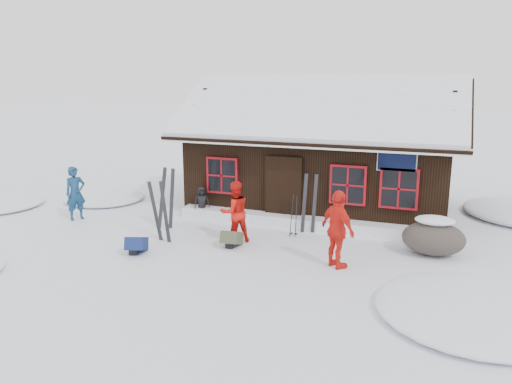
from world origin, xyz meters
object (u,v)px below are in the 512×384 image
at_px(skier_teal, 76,193).
at_px(boulder, 434,237).
at_px(backpack_olive, 232,241).
at_px(ski_poles, 294,217).
at_px(skier_orange_right, 338,230).
at_px(backpack_blue, 137,247).
at_px(skier_crouched, 202,202).
at_px(ski_pair_left, 167,199).
at_px(skier_orange_left, 235,212).

distance_m(skier_teal, boulder, 10.48).
bearing_deg(backpack_olive, ski_poles, 43.27).
bearing_deg(skier_orange_right, backpack_blue, 49.07).
distance_m(skier_orange_right, backpack_blue, 5.04).
bearing_deg(boulder, skier_teal, -176.94).
xyz_separation_m(skier_teal, skier_orange_right, (8.38, -1.14, 0.09)).
relative_size(ski_poles, backpack_blue, 2.02).
bearing_deg(skier_orange_right, boulder, -101.01).
bearing_deg(skier_crouched, backpack_olive, -82.88).
bearing_deg(backpack_blue, boulder, 1.25).
xyz_separation_m(ski_poles, backpack_blue, (-3.32, -2.68, -0.41)).
bearing_deg(ski_poles, ski_pair_left, -171.15).
distance_m(skier_orange_left, ski_pair_left, 2.36).
xyz_separation_m(backpack_blue, backpack_olive, (2.05, 1.30, -0.00)).
bearing_deg(backpack_olive, boulder, 9.66).
xyz_separation_m(skier_orange_right, backpack_blue, (-4.91, -0.81, -0.76)).
height_order(boulder, backpack_olive, boulder).
height_order(ski_pair_left, backpack_blue, ski_pair_left).
height_order(boulder, ski_pair_left, ski_pair_left).
bearing_deg(ski_poles, skier_crouched, 165.90).
bearing_deg(skier_crouched, skier_orange_right, -63.78).
bearing_deg(skier_crouched, skier_orange_left, -78.55).
bearing_deg(skier_orange_left, backpack_olive, 56.65).
xyz_separation_m(skier_orange_right, skier_crouched, (-4.83, 2.69, -0.42)).
distance_m(boulder, ski_pair_left, 7.35).
bearing_deg(skier_crouched, ski_pair_left, -141.59).
distance_m(ski_pair_left, ski_poles, 3.72).
relative_size(boulder, backpack_blue, 2.52).
bearing_deg(skier_orange_right, skier_crouched, 10.64).
height_order(skier_teal, skier_orange_left, same).
bearing_deg(skier_orange_left, skier_orange_right, 119.92).
relative_size(skier_teal, skier_orange_right, 0.91).
height_order(skier_crouched, ski_poles, ski_poles).
distance_m(skier_orange_left, skier_crouched, 2.66).
height_order(skier_orange_left, boulder, skier_orange_left).
distance_m(skier_orange_right, boulder, 2.72).
relative_size(skier_orange_right, skier_crouched, 1.85).
xyz_separation_m(ski_poles, backpack_olive, (-1.27, -1.38, -0.41)).
height_order(boulder, ski_poles, ski_poles).
relative_size(skier_orange_left, skier_orange_right, 0.91).
xyz_separation_m(skier_teal, backpack_olive, (5.52, -0.65, -0.67)).
bearing_deg(skier_teal, skier_orange_right, -66.23).
xyz_separation_m(boulder, ski_poles, (-3.66, 0.18, 0.12)).
bearing_deg(skier_orange_right, ski_pair_left, 25.81).
distance_m(skier_orange_right, ski_pair_left, 5.41).
bearing_deg(ski_pair_left, skier_teal, 179.57).
bearing_deg(skier_orange_left, skier_teal, -46.60).
relative_size(boulder, ski_poles, 1.25).
bearing_deg(skier_crouched, skier_teal, 168.86).
bearing_deg(skier_crouched, backpack_blue, -126.01).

